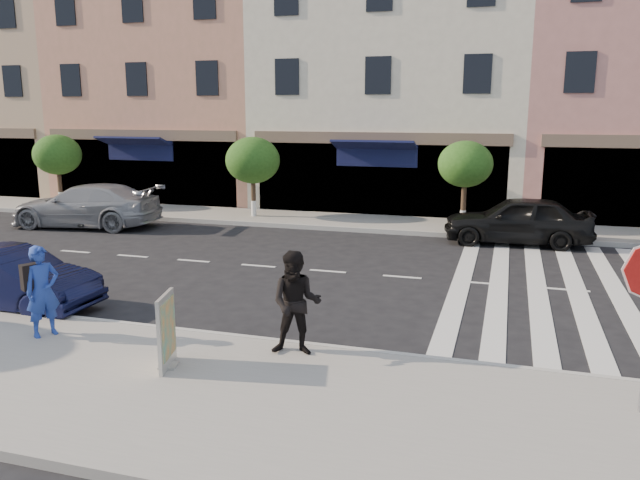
{
  "coord_description": "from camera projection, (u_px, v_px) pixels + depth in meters",
  "views": [
    {
      "loc": [
        4.5,
        -11.49,
        4.25
      ],
      "look_at": [
        0.55,
        1.46,
        1.4
      ],
      "focal_mm": 35.0,
      "sensor_mm": 36.0,
      "label": 1
    }
  ],
  "objects": [
    {
      "name": "ground",
      "position": [
        274.0,
        318.0,
        12.91
      ],
      "size": [
        120.0,
        120.0,
        0.0
      ],
      "primitive_type": "plane",
      "color": "black",
      "rests_on": "ground"
    },
    {
      "name": "sidewalk_near",
      "position": [
        184.0,
        392.0,
        9.38
      ],
      "size": [
        60.0,
        4.5,
        0.15
      ],
      "primitive_type": "cube",
      "color": "gray",
      "rests_on": "ground"
    },
    {
      "name": "sidewalk_far",
      "position": [
        380.0,
        224.0,
        23.19
      ],
      "size": [
        60.0,
        3.0,
        0.15
      ],
      "primitive_type": "cube",
      "color": "gray",
      "rests_on": "ground"
    },
    {
      "name": "building_west_far",
      "position": [
        7.0,
        76.0,
        33.86
      ],
      "size": [
        12.0,
        9.0,
        12.0
      ],
      "primitive_type": "cube",
      "color": "tan",
      "rests_on": "ground"
    },
    {
      "name": "building_west_mid",
      "position": [
        187.0,
        52.0,
        30.52
      ],
      "size": [
        10.0,
        9.0,
        14.0
      ],
      "primitive_type": "cube",
      "color": "tan",
      "rests_on": "ground"
    },
    {
      "name": "building_centre",
      "position": [
        399.0,
        81.0,
        27.83
      ],
      "size": [
        11.0,
        9.0,
        11.0
      ],
      "primitive_type": "cube",
      "color": "#EEE1C4",
      "rests_on": "ground"
    },
    {
      "name": "street_tree_wa",
      "position": [
        57.0,
        155.0,
        26.53
      ],
      "size": [
        2.0,
        2.0,
        3.05
      ],
      "color": "#473323",
      "rests_on": "sidewalk_far"
    },
    {
      "name": "street_tree_wb",
      "position": [
        253.0,
        161.0,
        23.97
      ],
      "size": [
        2.1,
        2.1,
        3.06
      ],
      "color": "#473323",
      "rests_on": "sidewalk_far"
    },
    {
      "name": "street_tree_c",
      "position": [
        465.0,
        165.0,
        21.68
      ],
      "size": [
        1.9,
        1.9,
        3.04
      ],
      "color": "#473323",
      "rests_on": "sidewalk_far"
    },
    {
      "name": "photographer",
      "position": [
        43.0,
        291.0,
        11.36
      ],
      "size": [
        0.65,
        0.74,
        1.69
      ],
      "primitive_type": "imported",
      "rotation": [
        0.0,
        0.0,
        1.07
      ],
      "color": "#203994",
      "rests_on": "sidewalk_near"
    },
    {
      "name": "walker",
      "position": [
        296.0,
        303.0,
        10.48
      ],
      "size": [
        0.98,
        0.83,
        1.79
      ],
      "primitive_type": "imported",
      "rotation": [
        0.0,
        0.0,
        0.19
      ],
      "color": "black",
      "rests_on": "sidewalk_near"
    },
    {
      "name": "poster_board",
      "position": [
        167.0,
        332.0,
        9.99
      ],
      "size": [
        0.34,
        0.79,
        1.22
      ],
      "rotation": [
        0.0,
        0.0,
        0.24
      ],
      "color": "beige",
      "rests_on": "sidewalk_near"
    },
    {
      "name": "car_near_mid",
      "position": [
        10.0,
        279.0,
        13.46
      ],
      "size": [
        4.01,
        1.48,
        1.31
      ],
      "primitive_type": "imported",
      "rotation": [
        0.0,
        0.0,
        1.55
      ],
      "color": "black",
      "rests_on": "ground"
    },
    {
      "name": "car_far_left",
      "position": [
        86.0,
        206.0,
        22.79
      ],
      "size": [
        5.65,
        2.81,
        1.58
      ],
      "primitive_type": "imported",
      "rotation": [
        0.0,
        0.0,
        -1.46
      ],
      "color": "gray",
      "rests_on": "ground"
    },
    {
      "name": "car_far_mid",
      "position": [
        518.0,
        220.0,
        19.89
      ],
      "size": [
        4.66,
        2.06,
        1.56
      ],
      "primitive_type": "imported",
      "rotation": [
        0.0,
        0.0,
        -1.52
      ],
      "color": "black",
      "rests_on": "ground"
    }
  ]
}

